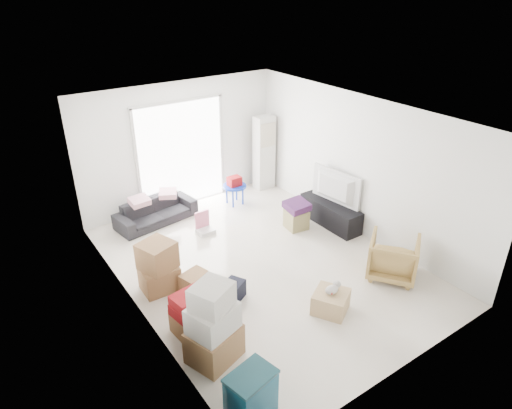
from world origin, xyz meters
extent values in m
cube|color=white|center=(0.00, 0.00, -0.12)|extent=(4.50, 6.00, 0.24)
cube|color=white|center=(0.00, 0.00, 2.82)|extent=(4.50, 6.00, 0.24)
cube|color=white|center=(0.00, 3.12, 1.35)|extent=(4.50, 0.24, 2.70)
cube|color=white|center=(0.00, -3.12, 1.35)|extent=(4.50, 0.24, 2.70)
cube|color=white|center=(-2.37, 0.00, 1.35)|extent=(0.24, 6.00, 2.70)
cube|color=white|center=(2.37, 0.00, 1.35)|extent=(0.24, 6.00, 2.70)
cube|color=white|center=(0.00, 2.98, 1.15)|extent=(2.00, 0.01, 2.30)
cube|color=silver|center=(-1.00, 2.97, 1.15)|extent=(0.06, 0.04, 2.30)
cube|color=silver|center=(1.00, 2.97, 1.15)|extent=(0.06, 0.04, 2.30)
cube|color=silver|center=(0.00, 2.97, 2.30)|extent=(2.10, 0.04, 0.06)
cube|color=silver|center=(1.95, 2.65, 0.88)|extent=(0.45, 0.30, 1.75)
cube|color=black|center=(2.00, 0.39, 0.24)|extent=(0.43, 1.42, 0.47)
imported|color=black|center=(2.00, 0.39, 0.55)|extent=(0.81, 1.24, 0.15)
imported|color=black|center=(-0.89, 2.50, 0.33)|extent=(1.73, 0.73, 0.65)
cube|color=#DB9FAF|center=(-1.22, 2.48, 0.72)|extent=(0.45, 0.37, 0.13)
cube|color=#DB9FAF|center=(-0.60, 2.49, 0.72)|extent=(0.46, 0.43, 0.13)
imported|color=#AE864D|center=(1.62, -1.54, 0.40)|extent=(1.04, 1.05, 0.80)
cube|color=navy|center=(-1.90, -2.47, 0.15)|extent=(0.60, 0.48, 0.30)
cube|color=navy|center=(-1.90, -2.47, 0.45)|extent=(0.60, 0.48, 0.30)
cube|color=#0C333D|center=(-1.90, -2.47, 0.62)|extent=(0.62, 0.50, 0.04)
cube|color=brown|center=(-1.80, -1.46, 0.24)|extent=(0.78, 0.71, 0.48)
cube|color=beige|center=(-1.80, -1.46, 0.67)|extent=(0.71, 0.64, 0.38)
cube|color=beige|center=(-1.80, -1.46, 1.02)|extent=(0.62, 0.59, 0.32)
cube|color=brown|center=(-1.80, -0.86, 0.19)|extent=(0.55, 0.55, 0.37)
cube|color=maroon|center=(-1.80, -0.86, 0.46)|extent=(0.61, 0.45, 0.17)
cube|color=maroon|center=(-1.80, -0.86, 0.61)|extent=(0.59, 0.43, 0.15)
cube|color=brown|center=(-1.77, 0.36, 0.21)|extent=(0.59, 0.49, 0.42)
cube|color=brown|center=(-1.77, 0.36, 0.64)|extent=(0.63, 0.63, 0.45)
cube|color=brown|center=(-1.33, -0.08, 0.17)|extent=(0.51, 0.51, 0.35)
cube|color=black|center=(-0.97, -0.56, 0.15)|extent=(0.54, 0.46, 0.30)
cube|color=#8F8353|center=(1.32, 0.66, 0.20)|extent=(0.44, 0.44, 0.39)
cube|color=#471F4D|center=(1.32, 0.66, 0.46)|extent=(0.46, 0.46, 0.14)
cylinder|color=#0E2CAA|center=(0.89, 2.29, 0.43)|extent=(0.52, 0.52, 0.04)
cylinder|color=#0E2CAA|center=(1.02, 2.42, 0.21)|extent=(0.04, 0.04, 0.41)
cylinder|color=#0E2CAA|center=(0.76, 2.42, 0.21)|extent=(0.04, 0.04, 0.41)
cylinder|color=#0E2CAA|center=(0.76, 2.16, 0.21)|extent=(0.04, 0.04, 0.41)
cylinder|color=#0E2CAA|center=(1.02, 2.16, 0.21)|extent=(0.04, 0.04, 0.41)
cube|color=maroon|center=(0.89, 2.29, 0.55)|extent=(0.28, 0.22, 0.20)
cube|color=silver|center=(-0.28, 1.52, 0.04)|extent=(0.33, 0.29, 0.08)
cube|color=pink|center=(-0.28, 1.64, 0.26)|extent=(0.30, 0.05, 0.35)
cube|color=tan|center=(0.13, -1.63, 0.16)|extent=(0.67, 0.67, 0.33)
ellipsoid|color=#B2ADA8|center=(0.13, -1.63, 0.39)|extent=(0.23, 0.16, 0.12)
cube|color=red|center=(0.13, -1.63, 0.39)|extent=(0.17, 0.14, 0.03)
sphere|color=#B2ADA8|center=(0.26, -1.60, 0.42)|extent=(0.12, 0.12, 0.12)
camera|label=1|loc=(-3.93, -5.50, 4.60)|focal=32.00mm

